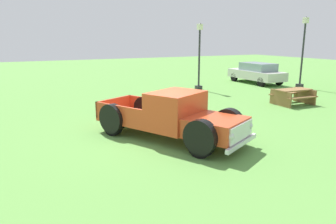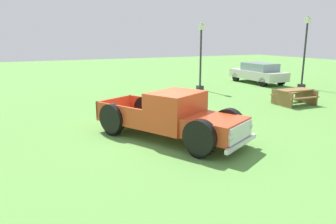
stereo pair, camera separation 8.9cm
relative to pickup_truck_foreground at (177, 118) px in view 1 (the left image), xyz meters
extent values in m
plane|color=#5B9342|center=(-0.61, -0.27, -0.76)|extent=(80.00, 80.00, 0.00)
cube|color=#D14723|center=(1.25, 0.63, -0.08)|extent=(2.11, 2.12, 0.57)
cube|color=silver|center=(1.97, 0.99, -0.08)|extent=(0.70, 1.30, 0.48)
sphere|color=silver|center=(1.66, 1.55, -0.05)|extent=(0.21, 0.21, 0.21)
sphere|color=silver|center=(2.23, 0.41, -0.05)|extent=(0.21, 0.21, 0.21)
cube|color=#D14723|center=(-0.06, -0.03, 0.24)|extent=(2.00, 2.17, 1.20)
cube|color=#8C9EA8|center=(0.51, 0.26, 0.50)|extent=(0.72, 1.37, 0.53)
cube|color=#D14723|center=(-1.64, -0.83, -0.31)|extent=(2.74, 2.55, 0.10)
cube|color=#D14723|center=(-2.02, -0.08, 0.03)|extent=(2.00, 1.06, 0.57)
cube|color=#D14723|center=(-1.27, -1.57, 0.03)|extent=(2.00, 1.06, 0.57)
cube|color=#D14723|center=(-2.59, -1.30, 0.03)|extent=(0.86, 1.60, 0.57)
cylinder|color=black|center=(0.85, 1.41, -0.37)|extent=(0.81, 0.56, 0.79)
cylinder|color=#B7B7BC|center=(0.85, 1.42, -0.37)|extent=(0.40, 0.37, 0.32)
cylinder|color=black|center=(0.85, 1.41, -0.16)|extent=(1.03, 0.71, 1.00)
cylinder|color=black|center=(1.64, -0.16, -0.37)|extent=(0.81, 0.56, 0.79)
cylinder|color=#B7B7BC|center=(1.65, -0.16, -0.37)|extent=(0.40, 0.37, 0.32)
cylinder|color=black|center=(1.64, -0.16, -0.16)|extent=(1.03, 0.71, 1.00)
cylinder|color=black|center=(-2.27, -0.16, -0.37)|extent=(0.81, 0.56, 0.79)
cylinder|color=#B7B7BC|center=(-2.28, -0.15, -0.37)|extent=(0.40, 0.37, 0.32)
cylinder|color=black|center=(-2.27, -0.16, -0.16)|extent=(1.03, 0.71, 1.00)
cylinder|color=black|center=(-1.48, -1.73, -0.37)|extent=(0.81, 0.56, 0.79)
cylinder|color=#B7B7BC|center=(-1.48, -1.74, -0.37)|extent=(0.40, 0.37, 0.32)
cylinder|color=black|center=(-1.48, -1.73, -0.16)|extent=(1.03, 0.71, 1.00)
cube|color=silver|center=(2.00, 1.01, -0.41)|extent=(0.95, 1.75, 0.13)
cube|color=silver|center=(-9.21, 11.54, -0.13)|extent=(4.51, 1.92, 0.61)
cube|color=#7F939E|center=(-9.05, 11.54, 0.45)|extent=(2.54, 1.59, 0.56)
cylinder|color=black|center=(-10.74, 10.76, -0.44)|extent=(0.65, 0.22, 0.65)
cylinder|color=black|center=(-10.71, 12.38, -0.44)|extent=(0.65, 0.22, 0.65)
cylinder|color=black|center=(-7.70, 10.69, -0.44)|extent=(0.65, 0.22, 0.65)
cylinder|color=black|center=(-7.67, 12.32, -0.44)|extent=(0.65, 0.22, 0.65)
cube|color=#2D2D33|center=(-6.21, 12.70, -0.64)|extent=(0.36, 0.36, 0.25)
cylinder|color=#2D2D33|center=(-6.21, 12.70, 1.45)|extent=(0.12, 0.12, 3.93)
cube|color=#F2EACC|center=(-6.21, 12.70, 3.60)|extent=(0.28, 0.28, 0.36)
cone|color=#2D2D33|center=(-6.21, 12.70, 3.78)|extent=(0.32, 0.32, 0.14)
cube|color=#2D2D33|center=(-8.59, 6.19, -0.64)|extent=(0.36, 0.36, 0.25)
cylinder|color=#2D2D33|center=(-8.59, 6.19, 1.24)|extent=(0.12, 0.12, 3.51)
cube|color=#F2EACC|center=(-8.59, 6.19, 3.17)|extent=(0.28, 0.28, 0.36)
cone|color=#2D2D33|center=(-8.59, 6.19, 3.35)|extent=(0.32, 0.32, 0.14)
cube|color=olive|center=(-2.45, 7.91, -0.01)|extent=(0.89, 1.84, 0.06)
cube|color=olive|center=(-3.05, 7.94, -0.31)|extent=(0.37, 1.81, 0.05)
cube|color=olive|center=(-1.85, 7.88, -0.31)|extent=(0.37, 1.81, 0.05)
cube|color=olive|center=(-2.41, 8.71, -0.39)|extent=(1.40, 0.15, 0.75)
cube|color=olive|center=(-2.49, 7.11, -0.39)|extent=(1.40, 0.15, 0.75)
camera|label=1|loc=(8.72, -4.71, 2.52)|focal=33.85mm
camera|label=2|loc=(8.76, -4.63, 2.52)|focal=33.85mm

